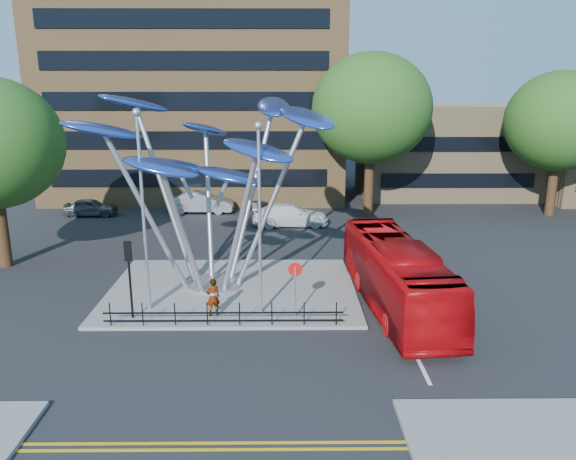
{
  "coord_description": "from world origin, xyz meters",
  "views": [
    {
      "loc": [
        1.49,
        -19.93,
        10.03
      ],
      "look_at": [
        1.71,
        4.0,
        3.64
      ],
      "focal_mm": 35.0,
      "sensor_mm": 36.0,
      "label": 1
    }
  ],
  "objects_px": {
    "no_entry_sign_island": "(295,281)",
    "tree_right": "(372,109)",
    "parked_car_left": "(91,207)",
    "red_bus": "(396,275)",
    "street_lamp_right": "(259,203)",
    "traffic_light_island": "(129,263)",
    "parked_car_right": "(290,215)",
    "parked_car_mid": "(201,202)",
    "leaf_sculpture": "(208,150)",
    "tree_far": "(560,121)",
    "street_lamp_left": "(142,194)",
    "pedestrian": "(213,297)"
  },
  "relations": [
    {
      "from": "parked_car_left",
      "to": "parked_car_right",
      "type": "bearing_deg",
      "value": -103.57
    },
    {
      "from": "no_entry_sign_island",
      "to": "tree_right",
      "type": "bearing_deg",
      "value": 72.88
    },
    {
      "from": "tree_right",
      "to": "street_lamp_right",
      "type": "xyz_separation_m",
      "value": [
        -7.5,
        -19.0,
        -2.94
      ]
    },
    {
      "from": "pedestrian",
      "to": "red_bus",
      "type": "bearing_deg",
      "value": 167.73
    },
    {
      "from": "street_lamp_left",
      "to": "parked_car_left",
      "type": "relative_size",
      "value": 2.23
    },
    {
      "from": "tree_far",
      "to": "parked_car_mid",
      "type": "height_order",
      "value": "tree_far"
    },
    {
      "from": "tree_far",
      "to": "parked_car_mid",
      "type": "relative_size",
      "value": 2.18
    },
    {
      "from": "tree_far",
      "to": "parked_car_right",
      "type": "relative_size",
      "value": 2.01
    },
    {
      "from": "street_lamp_left",
      "to": "red_bus",
      "type": "height_order",
      "value": "street_lamp_left"
    },
    {
      "from": "no_entry_sign_island",
      "to": "parked_car_left",
      "type": "bearing_deg",
      "value": 128.01
    },
    {
      "from": "traffic_light_island",
      "to": "parked_car_mid",
      "type": "height_order",
      "value": "traffic_light_island"
    },
    {
      "from": "tree_far",
      "to": "no_entry_sign_island",
      "type": "bearing_deg",
      "value": -135.75
    },
    {
      "from": "street_lamp_left",
      "to": "street_lamp_right",
      "type": "height_order",
      "value": "street_lamp_left"
    },
    {
      "from": "parked_car_left",
      "to": "traffic_light_island",
      "type": "bearing_deg",
      "value": -159.16
    },
    {
      "from": "street_lamp_right",
      "to": "tree_far",
      "type": "bearing_deg",
      "value": 41.47
    },
    {
      "from": "tree_far",
      "to": "traffic_light_island",
      "type": "xyz_separation_m",
      "value": [
        -27.0,
        -19.5,
        -4.49
      ]
    },
    {
      "from": "parked_car_right",
      "to": "red_bus",
      "type": "bearing_deg",
      "value": -166.36
    },
    {
      "from": "parked_car_left",
      "to": "parked_car_right",
      "type": "height_order",
      "value": "parked_car_right"
    },
    {
      "from": "street_lamp_left",
      "to": "street_lamp_right",
      "type": "relative_size",
      "value": 1.06
    },
    {
      "from": "tree_right",
      "to": "leaf_sculpture",
      "type": "xyz_separation_m",
      "value": [
        -10.07,
        -15.32,
        -1.16
      ]
    },
    {
      "from": "leaf_sculpture",
      "to": "pedestrian",
      "type": "bearing_deg",
      "value": -82.52
    },
    {
      "from": "red_bus",
      "to": "parked_car_right",
      "type": "height_order",
      "value": "red_bus"
    },
    {
      "from": "street_lamp_left",
      "to": "parked_car_right",
      "type": "bearing_deg",
      "value": 67.07
    },
    {
      "from": "red_bus",
      "to": "street_lamp_right",
      "type": "bearing_deg",
      "value": -176.43
    },
    {
      "from": "street_lamp_left",
      "to": "street_lamp_right",
      "type": "bearing_deg",
      "value": -5.71
    },
    {
      "from": "pedestrian",
      "to": "parked_car_left",
      "type": "relative_size",
      "value": 0.43
    },
    {
      "from": "tree_far",
      "to": "no_entry_sign_island",
      "type": "distance_m",
      "value": 28.42
    },
    {
      "from": "pedestrian",
      "to": "parked_car_mid",
      "type": "xyz_separation_m",
      "value": [
        -3.35,
        20.28,
        -0.17
      ]
    },
    {
      "from": "street_lamp_left",
      "to": "parked_car_mid",
      "type": "height_order",
      "value": "street_lamp_left"
    },
    {
      "from": "street_lamp_right",
      "to": "pedestrian",
      "type": "relative_size",
      "value": 4.96
    },
    {
      "from": "red_bus",
      "to": "tree_right",
      "type": "bearing_deg",
      "value": 80.33
    },
    {
      "from": "parked_car_left",
      "to": "tree_right",
      "type": "bearing_deg",
      "value": -91.94
    },
    {
      "from": "street_lamp_left",
      "to": "pedestrian",
      "type": "bearing_deg",
      "value": -14.77
    },
    {
      "from": "tree_right",
      "to": "red_bus",
      "type": "height_order",
      "value": "tree_right"
    },
    {
      "from": "street_lamp_left",
      "to": "parked_car_left",
      "type": "bearing_deg",
      "value": 115.23
    },
    {
      "from": "no_entry_sign_island",
      "to": "parked_car_right",
      "type": "height_order",
      "value": "no_entry_sign_island"
    },
    {
      "from": "traffic_light_island",
      "to": "red_bus",
      "type": "distance_m",
      "value": 11.74
    },
    {
      "from": "tree_right",
      "to": "traffic_light_island",
      "type": "distance_m",
      "value": 24.06
    },
    {
      "from": "no_entry_sign_island",
      "to": "parked_car_right",
      "type": "xyz_separation_m",
      "value": [
        -0.0,
        16.35,
        -1.03
      ]
    },
    {
      "from": "street_lamp_right",
      "to": "red_bus",
      "type": "height_order",
      "value": "street_lamp_right"
    },
    {
      "from": "parked_car_left",
      "to": "parked_car_mid",
      "type": "bearing_deg",
      "value": -84.97
    },
    {
      "from": "street_lamp_right",
      "to": "parked_car_mid",
      "type": "height_order",
      "value": "street_lamp_right"
    },
    {
      "from": "pedestrian",
      "to": "parked_car_left",
      "type": "xyz_separation_m",
      "value": [
        -11.66,
        19.25,
        -0.32
      ]
    },
    {
      "from": "leaf_sculpture",
      "to": "parked_car_left",
      "type": "xyz_separation_m",
      "value": [
        -11.14,
        15.29,
        -6.2
      ]
    },
    {
      "from": "traffic_light_island",
      "to": "no_entry_sign_island",
      "type": "height_order",
      "value": "traffic_light_island"
    },
    {
      "from": "street_lamp_left",
      "to": "parked_car_mid",
      "type": "bearing_deg",
      "value": 91.18
    },
    {
      "from": "tree_right",
      "to": "tree_far",
      "type": "distance_m",
      "value": 14.03
    },
    {
      "from": "no_entry_sign_island",
      "to": "red_bus",
      "type": "relative_size",
      "value": 0.22
    },
    {
      "from": "leaf_sculpture",
      "to": "parked_car_right",
      "type": "distance_m",
      "value": 14.21
    },
    {
      "from": "tree_right",
      "to": "parked_car_right",
      "type": "xyz_separation_m",
      "value": [
        -6.0,
        -3.14,
        -7.25
      ]
    }
  ]
}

